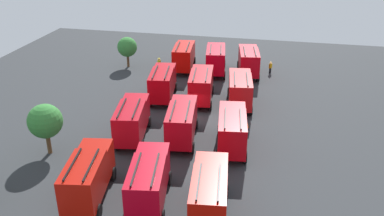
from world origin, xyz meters
The scene contains 21 objects.
ground_plane centered at (0.00, 0.00, 0.00)m, with size 66.97×66.97×0.00m, color #2D3033.
fire_truck_0 centered at (-15.31, -4.59, 2.15)m, with size 7.44×3.44×3.88m.
fire_truck_1 centered at (-5.28, -4.95, 2.15)m, with size 7.45×3.50×3.88m.
fire_truck_2 centered at (4.62, -4.60, 2.15)m, with size 7.46×3.53×3.88m.
fire_truck_3 centered at (15.03, -4.62, 2.15)m, with size 7.48×3.61×3.88m.
fire_truck_4 centered at (-14.76, 0.14, 2.15)m, with size 7.50×3.68×3.88m.
fire_truck_5 centered at (-4.67, 0.00, 2.15)m, with size 7.46×3.51×3.88m.
fire_truck_6 centered at (4.99, -0.02, 2.15)m, with size 7.44×3.45×3.88m.
fire_truck_7 centered at (14.92, -0.12, 2.15)m, with size 7.47×3.57×3.88m.
fire_truck_8 centered at (-15.13, 4.87, 2.15)m, with size 7.50×3.70×3.88m.
fire_truck_9 centered at (-5.28, 4.84, 2.15)m, with size 7.50×3.71×3.88m.
fire_truck_10 centered at (4.71, 4.58, 2.15)m, with size 7.47×3.58×3.88m.
fire_truck_11 centered at (15.19, 4.45, 2.15)m, with size 7.43×3.41×3.88m.
firefighter_0 centered at (10.26, 1.30, 1.04)m, with size 0.31×0.45×1.84m.
firefighter_1 centered at (14.28, 7.83, 1.03)m, with size 0.31×0.45×1.82m.
firefighter_2 centered at (16.50, -7.58, 0.90)m, with size 0.48×0.45×1.62m.
tree_1 centered at (-9.55, 11.51, 3.29)m, with size 3.16×3.16×4.90m.
tree_2 centered at (14.94, 12.71, 2.93)m, with size 2.81×2.81×4.36m.
traffic_cone_0 centered at (-0.49, -5.94, 0.36)m, with size 0.51×0.51×0.73m, color #F2600C.
traffic_cone_1 centered at (14.46, 6.63, 0.28)m, with size 0.39×0.39×0.55m, color #F2600C.
traffic_cone_2 centered at (-0.66, 7.82, 0.33)m, with size 0.47×0.47×0.67m, color #F2600C.
Camera 1 is at (-39.80, -8.60, 20.40)m, focal length 39.33 mm.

